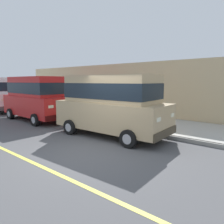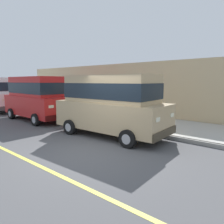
{
  "view_description": "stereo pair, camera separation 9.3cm",
  "coord_description": "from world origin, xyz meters",
  "px_view_note": "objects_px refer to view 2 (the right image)",
  "views": [
    {
      "loc": [
        -4.51,
        -4.68,
        2.27
      ],
      "look_at": [
        2.91,
        1.43,
        0.85
      ],
      "focal_mm": 33.54,
      "sensor_mm": 36.0,
      "label": 1
    },
    {
      "loc": [
        -4.45,
        -4.75,
        2.27
      ],
      "look_at": [
        2.91,
        1.43,
        0.85
      ],
      "focal_mm": 33.54,
      "sensor_mm": 36.0,
      "label": 2
    }
  ],
  "objects_px": {
    "car_tan_van": "(111,103)",
    "car_red_van": "(37,96)",
    "dog_brown": "(113,116)",
    "fire_hydrant": "(141,121)"
  },
  "relations": [
    {
      "from": "dog_brown",
      "to": "fire_hydrant",
      "type": "distance_m",
      "value": 2.05
    },
    {
      "from": "car_red_van",
      "to": "fire_hydrant",
      "type": "xyz_separation_m",
      "value": [
        1.56,
        -6.14,
        -0.92
      ]
    },
    {
      "from": "dog_brown",
      "to": "car_red_van",
      "type": "bearing_deg",
      "value": 115.31
    },
    {
      "from": "car_red_van",
      "to": "dog_brown",
      "type": "height_order",
      "value": "car_red_van"
    },
    {
      "from": "dog_brown",
      "to": "fire_hydrant",
      "type": "bearing_deg",
      "value": -101.14
    },
    {
      "from": "car_red_van",
      "to": "dog_brown",
      "type": "bearing_deg",
      "value": -64.69
    },
    {
      "from": "car_tan_van",
      "to": "dog_brown",
      "type": "height_order",
      "value": "car_tan_van"
    },
    {
      "from": "car_tan_van",
      "to": "car_red_van",
      "type": "relative_size",
      "value": 1.0
    },
    {
      "from": "dog_brown",
      "to": "fire_hydrant",
      "type": "relative_size",
      "value": 0.94
    },
    {
      "from": "car_red_van",
      "to": "fire_hydrant",
      "type": "distance_m",
      "value": 6.4
    }
  ]
}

